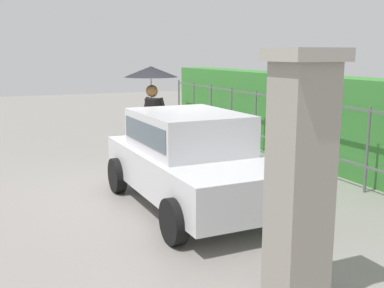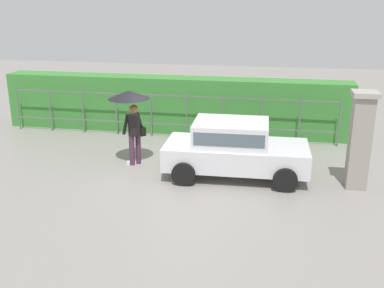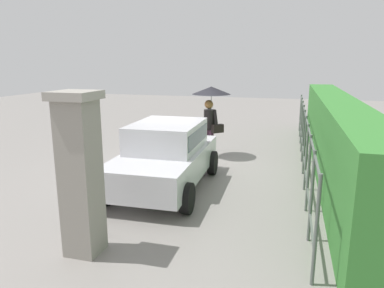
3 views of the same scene
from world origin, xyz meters
name	(u,v)px [view 2 (image 2 of 3)]	position (x,y,z in m)	size (l,w,h in m)	color
ground_plane	(174,176)	(0.00, 0.00, 0.00)	(40.00, 40.00, 0.00)	gray
car	(234,147)	(1.55, 0.30, 0.80)	(3.77, 1.93, 1.48)	silver
pedestrian	(131,107)	(-1.34, 0.68, 1.64)	(1.14, 1.14, 2.10)	#47283D
gate_pillar	(360,139)	(4.60, 0.08, 1.24)	(0.60, 0.60, 2.42)	gray
fence_section	(169,113)	(-0.91, 3.34, 0.83)	(10.97, 0.05, 1.50)	#59605B
hedge_row	(174,105)	(-0.91, 4.10, 0.95)	(11.92, 0.90, 1.90)	#387F33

